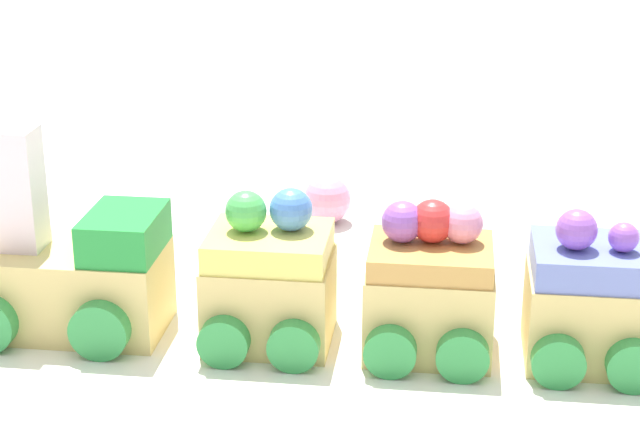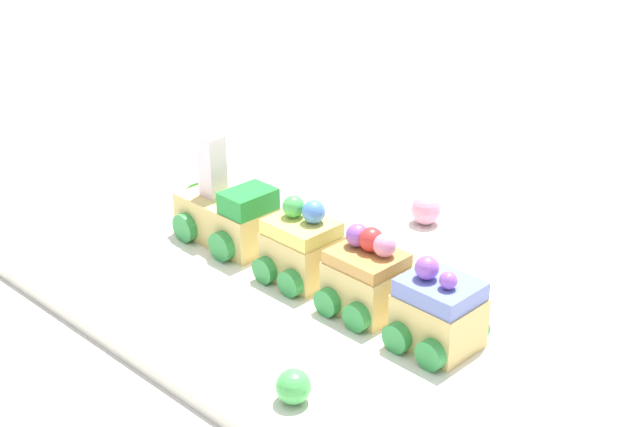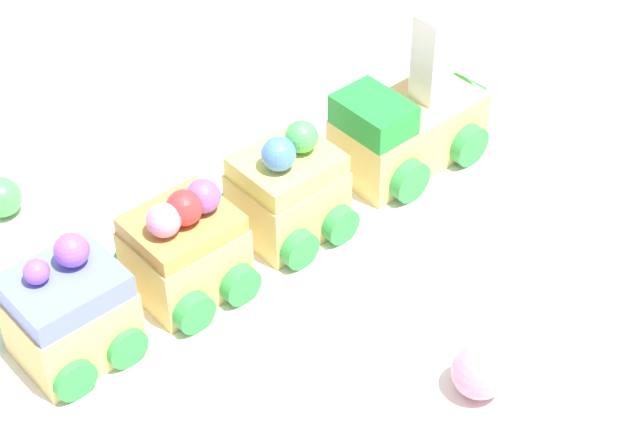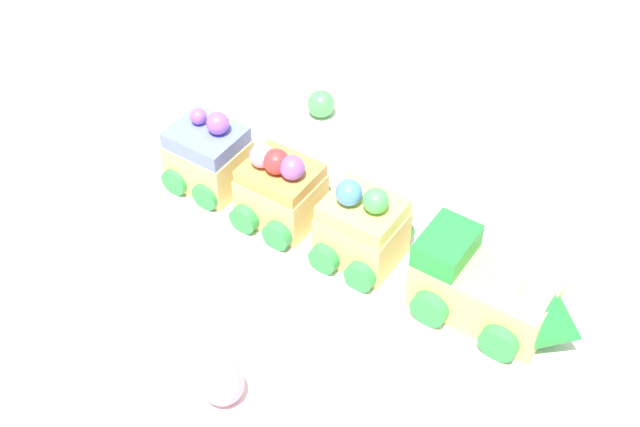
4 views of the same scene
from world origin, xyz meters
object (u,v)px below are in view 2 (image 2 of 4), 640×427
Objects in this scene: cake_car_caramel at (367,278)px; gumball_green at (293,386)px; cake_train_locomotive at (221,212)px; gumball_pink at (426,210)px; cake_car_blueberry at (438,314)px; cake_car_lemon at (302,248)px.

cake_car_caramel is 0.14m from gumball_green.
gumball_pink is at bearing -126.14° from cake_train_locomotive.
gumball_green is (-0.05, 0.13, -0.02)m from cake_car_caramel.
cake_train_locomotive is 1.69× the size of cake_car_blueberry.
cake_train_locomotive is 1.73× the size of cake_car_caramel.
gumball_green is at bearing 110.38° from cake_car_caramel.
cake_train_locomotive is at bearing 0.15° from cake_car_caramel.
gumball_pink is at bearing -92.95° from cake_car_lemon.
cake_car_caramel is 2.88× the size of gumball_green.
cake_car_lemon is 2.54× the size of gumball_pink.
cake_car_lemon is 1.03× the size of cake_car_caramel.
cake_car_blueberry is 2.94× the size of gumball_green.
gumball_pink is (0.14, -0.17, -0.01)m from cake_car_blueberry.
cake_train_locomotive reaches higher than cake_car_caramel.
cake_car_lemon is (-0.11, 0.00, 0.00)m from cake_train_locomotive.
cake_car_caramel is at bearing -70.75° from gumball_green.
cake_car_blueberry is 2.51× the size of gumball_pink.
cake_car_lemon is 0.16m from cake_car_blueberry.
gumball_green is at bearing 78.27° from cake_car_blueberry.
cake_train_locomotive is 4.98× the size of gumball_green.
cake_car_caramel is 0.98× the size of cake_car_blueberry.
cake_train_locomotive is at bearing -0.05° from cake_car_blueberry.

